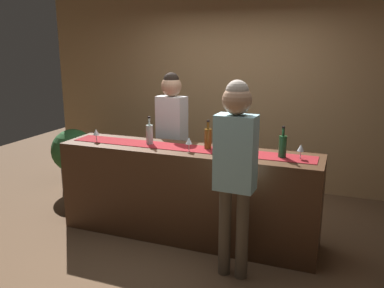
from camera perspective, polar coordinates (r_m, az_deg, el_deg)
name	(u,v)px	position (r m, az deg, el deg)	size (l,w,h in m)	color
ground_plane	(187,235)	(4.49, -0.68, -12.83)	(10.00, 10.00, 0.00)	brown
back_wall	(236,85)	(5.84, 6.23, 8.29)	(6.00, 0.12, 2.90)	tan
bar_counter	(187,193)	(4.29, -0.70, -6.96)	(2.74, 0.60, 0.98)	#472B19
counter_runner_cloth	(187,148)	(4.14, -0.72, -0.56)	(2.60, 0.28, 0.01)	maroon
wine_bottle_clear	(150,134)	(4.30, -6.06, 1.43)	(0.07, 0.07, 0.30)	#B2C6C1
wine_bottle_green	(283,146)	(3.87, 12.76, -0.26)	(0.07, 0.07, 0.30)	#194723
wine_bottle_amber	(208,138)	(4.08, 2.28, 0.81)	(0.07, 0.07, 0.30)	brown
wine_glass_near_customer	(96,133)	(4.50, -13.49, 1.60)	(0.07, 0.07, 0.14)	silver
wine_glass_mid_counter	(301,148)	(3.85, 15.22, -0.59)	(0.07, 0.07, 0.14)	silver
wine_glass_far_end	(189,141)	(3.98, -0.44, 0.39)	(0.07, 0.07, 0.14)	silver
bartender	(172,127)	(4.80, -2.88, 2.40)	(0.36, 0.24, 1.71)	#26262B
customer_sipping	(235,159)	(3.39, 6.20, -2.11)	(0.35, 0.25, 1.75)	brown
potted_plant_tall	(74,155)	(5.88, -16.51, -1.53)	(0.60, 0.60, 0.88)	#9E9389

